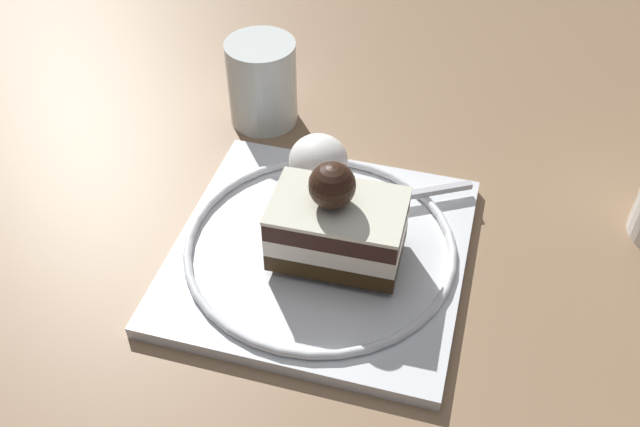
% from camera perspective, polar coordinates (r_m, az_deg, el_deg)
% --- Properties ---
extents(ground_plane, '(2.40, 2.40, 0.00)m').
position_cam_1_polar(ground_plane, '(0.57, 0.92, -1.37)').
color(ground_plane, '#8D6D4E').
extents(dessert_plate, '(0.26, 0.26, 0.02)m').
position_cam_1_polar(dessert_plate, '(0.55, 0.00, -2.92)').
color(dessert_plate, white).
rests_on(dessert_plate, ground_plane).
extents(cake_slice, '(0.08, 0.11, 0.08)m').
position_cam_1_polar(cake_slice, '(0.51, 1.36, -0.85)').
color(cake_slice, '#311F0C').
rests_on(cake_slice, dessert_plate).
extents(whipped_cream_dollop, '(0.05, 0.05, 0.04)m').
position_cam_1_polar(whipped_cream_dollop, '(0.58, -0.14, 4.20)').
color(whipped_cream_dollop, white).
rests_on(whipped_cream_dollop, dessert_plate).
extents(fork, '(0.09, 0.09, 0.00)m').
position_cam_1_polar(fork, '(0.58, 6.09, 1.30)').
color(fork, silver).
rests_on(fork, dessert_plate).
extents(drink_glass_near, '(0.06, 0.06, 0.08)m').
position_cam_1_polar(drink_glass_near, '(0.67, -4.58, 9.97)').
color(drink_glass_near, white).
rests_on(drink_glass_near, ground_plane).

